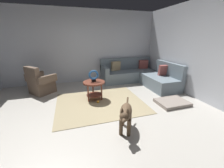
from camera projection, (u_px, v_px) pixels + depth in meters
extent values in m
cube|color=#B7B2A8|center=(101.00, 119.00, 3.16)|extent=(6.00, 6.00, 0.10)
cube|color=silver|center=(83.00, 47.00, 5.38)|extent=(6.00, 0.12, 2.70)
cube|color=silver|center=(213.00, 52.00, 3.54)|extent=(0.12, 6.00, 2.70)
cube|color=tan|center=(100.00, 103.00, 3.82)|extent=(2.30, 1.90, 0.01)
cube|color=slate|center=(129.00, 76.00, 5.74)|extent=(2.20, 0.85, 0.42)
cube|color=slate|center=(126.00, 63.00, 5.92)|extent=(2.20, 0.14, 0.46)
cube|color=slate|center=(159.00, 82.00, 4.91)|extent=(0.85, 1.40, 0.42)
cube|color=slate|center=(170.00, 69.00, 4.87)|extent=(0.14, 1.40, 0.46)
cube|color=slate|center=(105.00, 70.00, 5.36)|extent=(0.16, 0.85, 0.22)
cube|color=#994C47|center=(143.00, 65.00, 6.02)|extent=(0.40, 0.21, 0.39)
cube|color=tan|center=(116.00, 66.00, 5.67)|extent=(0.40, 0.23, 0.39)
cube|color=#994C47|center=(164.00, 71.00, 4.94)|extent=(0.39, 0.19, 0.39)
cube|color=brown|center=(42.00, 87.00, 4.49)|extent=(0.85, 0.85, 0.40)
cube|color=brown|center=(32.00, 75.00, 4.15)|extent=(0.49, 0.55, 0.48)
cube|color=brown|center=(35.00, 76.00, 4.57)|extent=(0.52, 0.46, 0.22)
cube|color=brown|center=(48.00, 79.00, 4.21)|extent=(0.52, 0.46, 0.22)
cylinder|color=brown|center=(94.00, 82.00, 3.88)|extent=(0.60, 0.60, 0.04)
cylinder|color=brown|center=(94.00, 95.00, 3.99)|extent=(0.45, 0.45, 0.02)
cylinder|color=brown|center=(93.00, 89.00, 4.16)|extent=(0.04, 0.04, 0.50)
cylinder|color=brown|center=(88.00, 94.00, 3.81)|extent=(0.04, 0.04, 0.50)
cylinder|color=brown|center=(102.00, 92.00, 3.92)|extent=(0.04, 0.04, 0.50)
cube|color=black|center=(94.00, 81.00, 3.86)|extent=(0.12, 0.08, 0.05)
torus|color=#265999|center=(94.00, 75.00, 3.81)|extent=(0.28, 0.06, 0.28)
cube|color=gray|center=(172.00, 102.00, 3.76)|extent=(0.80, 0.60, 0.09)
cylinder|color=brown|center=(129.00, 128.00, 2.51)|extent=(0.07, 0.07, 0.32)
cylinder|color=brown|center=(121.00, 127.00, 2.54)|extent=(0.07, 0.07, 0.32)
cylinder|color=brown|center=(130.00, 118.00, 2.80)|extent=(0.07, 0.07, 0.32)
cylinder|color=brown|center=(123.00, 118.00, 2.83)|extent=(0.07, 0.07, 0.32)
ellipsoid|color=brown|center=(126.00, 111.00, 2.59)|extent=(0.43, 0.56, 0.24)
sphere|color=brown|center=(125.00, 116.00, 2.29)|extent=(0.17, 0.17, 0.17)
ellipsoid|color=brown|center=(124.00, 120.00, 2.22)|extent=(0.12, 0.14, 0.07)
cone|color=brown|center=(128.00, 110.00, 2.26)|extent=(0.06, 0.06, 0.07)
cone|color=brown|center=(122.00, 110.00, 2.27)|extent=(0.06, 0.06, 0.07)
cylinder|color=brown|center=(127.00, 102.00, 2.87)|extent=(0.12, 0.19, 0.16)
sphere|color=orange|center=(98.00, 102.00, 3.81)|extent=(0.08, 0.08, 0.08)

